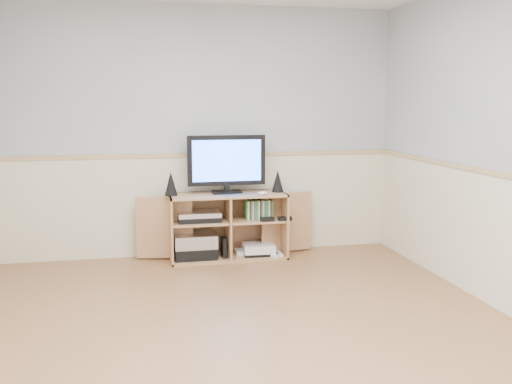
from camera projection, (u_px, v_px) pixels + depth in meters
room at (230, 154)px, 3.67m from camera, size 4.04×4.54×2.54m
media_cabinet at (227, 224)px, 5.73m from camera, size 1.80×0.43×0.65m
monitor at (227, 162)px, 5.63m from camera, size 0.77×0.18×0.58m
speaker_left at (171, 184)px, 5.52m from camera, size 0.13×0.13×0.23m
speaker_right at (278, 181)px, 5.74m from camera, size 0.12×0.12×0.22m
keyboard at (240, 195)px, 5.52m from camera, size 0.32×0.17×0.01m
mouse at (263, 193)px, 5.56m from camera, size 0.10×0.07×0.04m
av_components at (197, 238)px, 5.63m from camera, size 0.51×0.31×0.47m
game_consoles at (257, 250)px, 5.77m from camera, size 0.45×0.30×0.11m
game_cases at (258, 209)px, 5.70m from camera, size 0.27×0.13×0.19m
wall_outlet at (296, 193)px, 6.02m from camera, size 0.12×0.03×0.12m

